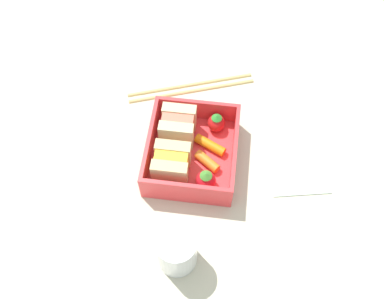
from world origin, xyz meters
The scene contains 12 objects.
ground_plane centered at (0.00, 0.00, -1.00)cm, with size 120.00×120.00×2.00cm, color beige.
bento_tray centered at (0.00, 0.00, 0.60)cm, with size 15.10×13.41×1.20cm, color #E93A3E.
bento_rim centered at (0.00, 0.00, 3.21)cm, with size 15.10×13.41×4.03cm.
sandwich_left centered at (-3.32, 2.61, 3.65)cm, with size 5.17×5.23×4.90cm.
sandwich_center_left centered at (3.32, 2.61, 3.65)cm, with size 5.17×5.23×4.90cm.
strawberry_far_left centered at (-4.94, -2.64, 2.82)cm, with size 2.99×2.99×3.59cm.
carrot_stick_left centered at (-1.33, -2.50, 1.92)cm, with size 1.44×1.44×4.10cm, color orange.
carrot_stick_far_left centered at (1.60, -2.64, 1.93)cm, with size 1.45×1.45×4.99cm, color orange.
strawberry_left centered at (5.36, -3.19, 2.71)cm, with size 2.78×2.78×3.38cm.
chopstick_pair centered at (13.86, 1.91, 0.35)cm, with size 9.25×21.44×0.70cm.
drinking_glass centered at (-16.03, -0.25, 3.50)cm, with size 5.42×5.42×7.01cm, color white.
folded_napkin centered at (2.34, -15.93, 0.20)cm, with size 13.45×8.81×0.40cm, color silver.
Camera 1 is at (-32.84, -4.15, 58.48)cm, focal length 40.00 mm.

